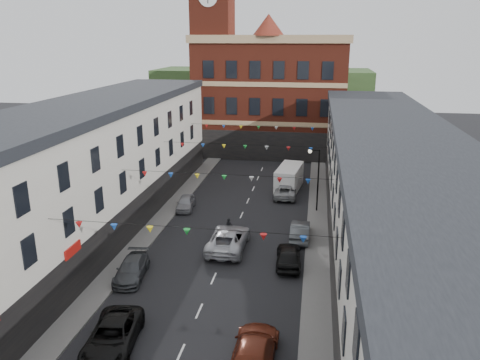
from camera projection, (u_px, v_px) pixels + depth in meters
The scene contains 19 objects.
ground at pixel (214, 278), 31.65m from camera, with size 160.00×160.00×0.00m, color black.
pavement_left at pixel (128, 257), 34.59m from camera, with size 1.80×64.00×0.15m, color #605E5B.
pavement_right at pixel (317, 271), 32.46m from camera, with size 1.80×64.00×0.15m, color #605E5B.
terrace_left at pixel (52, 190), 32.87m from camera, with size 8.40×56.00×10.70m.
terrace_right at pixel (399, 217), 29.37m from camera, with size 8.40×56.00×9.70m.
civic_building at pixel (271, 94), 65.12m from camera, with size 20.60×13.30×18.50m.
clock_tower at pixel (213, 43), 61.52m from camera, with size 5.60×5.60×30.00m.
distant_hill at pixel (262, 96), 89.36m from camera, with size 40.00×14.00×10.00m, color #2E4C23.
street_lamp at pixel (316, 172), 42.73m from camera, with size 1.10×0.36×6.00m.
car_left_c at pixel (113, 336), 24.36m from camera, with size 2.40×5.20×1.45m, color black.
car_left_d at pixel (132, 269), 31.61m from camera, with size 1.80×4.42×1.28m, color #414549.
car_left_e at pixel (186, 203), 44.33m from camera, with size 1.50×3.72×1.27m, color #9B9CA3.
car_right_c at pixel (254, 351), 23.12m from camera, with size 2.15×5.29×1.53m, color #602213.
car_right_d at pixel (289, 255), 33.34m from camera, with size 1.75×4.35×1.48m, color black.
car_right_e at pixel (300, 231), 37.69m from camera, with size 1.49×4.26×1.40m, color #515559.
car_right_f at pixel (285, 191), 47.77m from camera, with size 2.23×4.85×1.35m, color #999B9E.
moving_car at pixel (228, 239), 35.92m from camera, with size 2.74×5.94×1.65m, color silver.
white_van at pixel (289, 178), 50.00m from camera, with size 2.19×5.69×2.52m, color white.
pedestrian at pixel (229, 227), 38.21m from camera, with size 0.56×0.37×1.53m, color black.
Camera 1 is at (6.35, -27.69, 15.59)m, focal length 35.00 mm.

